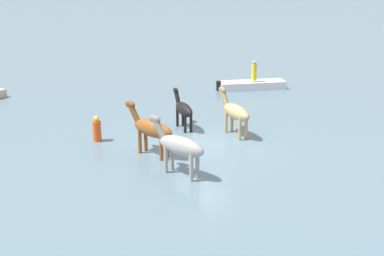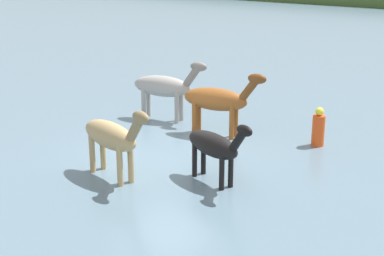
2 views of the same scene
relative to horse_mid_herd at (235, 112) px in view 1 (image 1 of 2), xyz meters
name	(u,v)px [view 1 (image 1 of 2)]	position (x,y,z in m)	size (l,w,h in m)	color
ground_plane	(199,145)	(-0.08, 2.09, -1.08)	(209.29, 209.29, 0.00)	slate
horse_mid_herd	(235,112)	(0.00, 0.00, 0.00)	(2.55, 0.91, 1.97)	tan
horse_dark_mare	(151,128)	(0.13, 4.29, 0.03)	(2.62, 1.01, 2.02)	brown
horse_rear_stallion	(183,109)	(2.13, 1.28, -0.14)	(2.21, 0.94, 1.71)	black
horse_lead	(179,146)	(-2.20, 4.57, 0.04)	(2.64, 1.05, 2.04)	#9E9993
boat_tender_starboard	(252,86)	(5.97, -6.57, -0.92)	(2.76, 4.09, 0.72)	silver
person_watcher_seated	(254,71)	(5.80, -6.57, 0.03)	(0.32, 0.32, 1.19)	yellow
buoy_channel_marker	(97,130)	(2.94, 5.29, -0.57)	(0.36, 0.36, 1.14)	#E54C19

